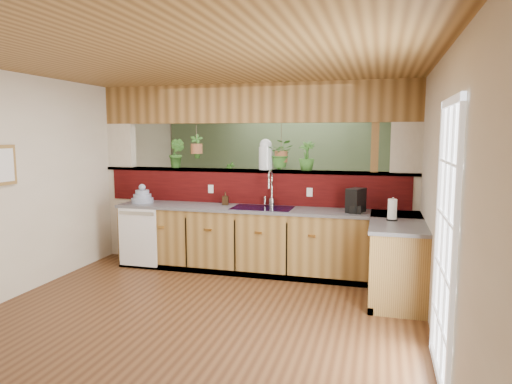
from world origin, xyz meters
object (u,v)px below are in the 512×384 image
(coffee_maker, at_px, (356,201))
(dish_stack, at_px, (142,197))
(faucet, at_px, (271,187))
(soap_dispenser, at_px, (225,198))
(paper_towel, at_px, (392,210))
(glass_jar, at_px, (266,154))
(shelving_console, at_px, (253,208))

(coffee_maker, bearing_deg, dish_stack, -156.67)
(faucet, relative_size, soap_dispenser, 2.79)
(soap_dispenser, bearing_deg, paper_towel, -14.66)
(faucet, bearing_deg, glass_jar, 119.51)
(dish_stack, bearing_deg, soap_dispenser, 5.45)
(glass_jar, distance_m, shelving_console, 2.31)
(dish_stack, relative_size, coffee_maker, 1.02)
(dish_stack, relative_size, glass_jar, 0.72)
(soap_dispenser, bearing_deg, faucet, 3.81)
(dish_stack, distance_m, shelving_console, 2.56)
(faucet, distance_m, shelving_console, 2.38)
(soap_dispenser, height_order, coffee_maker, coffee_maker)
(glass_jar, xyz_separation_m, shelving_console, (-0.71, 1.90, -1.11))
(soap_dispenser, bearing_deg, coffee_maker, -4.67)
(soap_dispenser, distance_m, coffee_maker, 1.82)
(coffee_maker, xyz_separation_m, shelving_console, (-2.00, 2.31, -0.54))
(coffee_maker, xyz_separation_m, paper_towel, (0.44, -0.44, -0.02))
(soap_dispenser, relative_size, coffee_maker, 0.60)
(dish_stack, height_order, soap_dispenser, dish_stack)
(glass_jar, bearing_deg, faucet, -60.49)
(glass_jar, bearing_deg, coffee_maker, -17.84)
(glass_jar, bearing_deg, shelving_console, 110.60)
(soap_dispenser, xyz_separation_m, glass_jar, (0.52, 0.27, 0.62))
(dish_stack, height_order, coffee_maker, coffee_maker)
(soap_dispenser, xyz_separation_m, shelving_console, (-0.19, 2.17, -0.49))
(paper_towel, bearing_deg, coffee_maker, 134.90)
(dish_stack, height_order, glass_jar, glass_jar)
(coffee_maker, distance_m, glass_jar, 1.47)
(coffee_maker, relative_size, glass_jar, 0.71)
(shelving_console, bearing_deg, paper_towel, -54.38)
(faucet, distance_m, dish_stack, 1.90)
(dish_stack, bearing_deg, paper_towel, -7.68)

